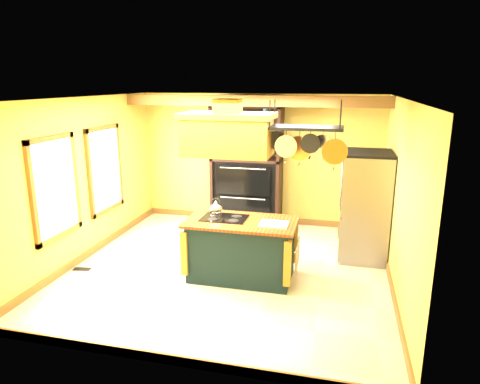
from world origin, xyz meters
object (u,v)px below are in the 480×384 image
at_px(pot_rack, 306,137).
at_px(refrigerator, 365,208).
at_px(range_hood, 228,132).
at_px(kitchen_island, 241,249).
at_px(hutch, 247,181).

height_order(pot_rack, refrigerator, pot_rack).
distance_m(range_hood, pot_rack, 1.11).
bearing_deg(kitchen_island, refrigerator, 34.68).
relative_size(range_hood, hutch, 0.53).
bearing_deg(pot_rack, hutch, 119.13).
height_order(refrigerator, hutch, hutch).
bearing_deg(pot_rack, refrigerator, 54.16).
xyz_separation_m(kitchen_island, pot_rack, (0.92, -0.00, 1.73)).
bearing_deg(pot_rack, kitchen_island, 179.95).
bearing_deg(range_hood, refrigerator, 32.00).
relative_size(kitchen_island, refrigerator, 0.92).
bearing_deg(kitchen_island, hutch, 100.65).
distance_m(kitchen_island, refrigerator, 2.26).
xyz_separation_m(refrigerator, hutch, (-2.30, 1.21, 0.08)).
relative_size(pot_rack, hutch, 0.45).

